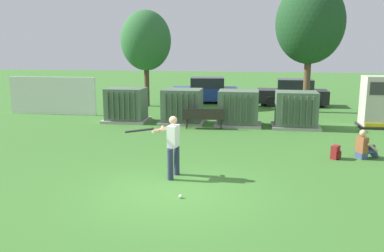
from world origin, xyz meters
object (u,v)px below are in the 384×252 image
object	(u,v)px
batter	(172,143)
parked_car_left_of_center	(293,93)
seated_spectator	(364,147)
backpack	(336,152)
park_bench	(204,117)
transformer_east	(296,110)
generator_enclosure	(379,102)
transformer_mid_east	(238,108)
transformer_mid_west	(182,107)
sports_ball	(181,196)
transformer_west	(126,105)
parked_car_leftmost	(205,91)

from	to	relation	value
batter	parked_car_left_of_center	world-z (taller)	batter
seated_spectator	backpack	size ratio (longest dim) A/B	2.19
batter	park_bench	bearing A→B (deg)	89.62
batter	transformer_east	bearing A→B (deg)	62.06
batter	generator_enclosure	bearing A→B (deg)	47.17
parked_car_left_of_center	transformer_mid_east	bearing A→B (deg)	-113.94
generator_enclosure	transformer_mid_east	bearing A→B (deg)	-174.89
park_bench	backpack	distance (m)	6.39
transformer_mid_west	generator_enclosure	distance (m)	8.89
transformer_east	backpack	xyz separation A→B (m)	(0.81, -5.07, -0.57)
transformer_east	batter	xyz separation A→B (m)	(-4.08, -7.70, 0.19)
transformer_east	sports_ball	distance (m)	9.93
generator_enclosure	transformer_mid_west	bearing A→B (deg)	-177.31
transformer_west	sports_ball	xyz separation A→B (m)	(4.42, -9.53, -0.74)
parked_car_leftmost	transformer_west	bearing A→B (deg)	-112.74
transformer_east	park_bench	distance (m)	4.15
generator_enclosure	backpack	size ratio (longest dim) A/B	5.23
sports_ball	parked_car_left_of_center	world-z (taller)	parked_car_left_of_center
transformer_west	backpack	bearing A→B (deg)	-31.38
backpack	transformer_east	bearing A→B (deg)	99.08
transformer_mid_east	batter	xyz separation A→B (m)	(-1.52, -7.80, 0.19)
transformer_mid_east	park_bench	bearing A→B (deg)	-145.44
park_bench	parked_car_leftmost	world-z (taller)	parked_car_leftmost
generator_enclosure	park_bench	bearing A→B (deg)	-168.46
seated_spectator	transformer_east	bearing A→B (deg)	109.79
seated_spectator	transformer_mid_west	bearing A→B (deg)	143.83
transformer_mid_west	park_bench	world-z (taller)	transformer_mid_west
transformer_west	parked_car_leftmost	xyz separation A→B (m)	(2.99, 7.15, -0.04)
transformer_east	batter	bearing A→B (deg)	-117.94
transformer_west	transformer_mid_east	world-z (taller)	same
transformer_east	park_bench	world-z (taller)	transformer_east
batter	parked_car_left_of_center	size ratio (longest dim) A/B	0.41
backpack	parked_car_left_of_center	size ratio (longest dim) A/B	0.10
backpack	generator_enclosure	bearing A→B (deg)	63.55
generator_enclosure	park_bench	distance (m)	7.88
transformer_west	generator_enclosure	bearing A→B (deg)	1.82
seated_spectator	backpack	distance (m)	0.97
parked_car_left_of_center	sports_ball	bearing A→B (deg)	-103.95
park_bench	seated_spectator	xyz separation A→B (m)	(5.78, -3.93, -0.16)
sports_ball	parked_car_left_of_center	bearing A→B (deg)	76.05
parked_car_leftmost	sports_ball	bearing A→B (deg)	-85.10
seated_spectator	sports_ball	bearing A→B (deg)	-140.25
transformer_mid_west	transformer_west	bearing A→B (deg)	179.03
batter	backpack	bearing A→B (deg)	28.20
park_bench	parked_car_left_of_center	world-z (taller)	parked_car_left_of_center
park_bench	batter	bearing A→B (deg)	-90.38
transformer_mid_west	transformer_mid_east	world-z (taller)	same
transformer_west	park_bench	bearing A→B (deg)	-16.98
transformer_east	seated_spectator	size ratio (longest dim) A/B	2.18
backpack	parked_car_leftmost	bearing A→B (deg)	114.85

